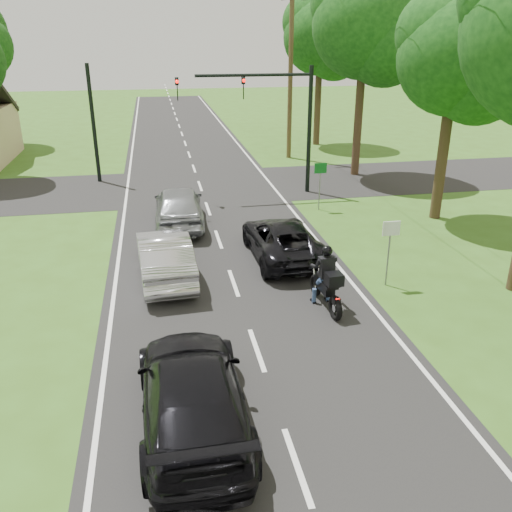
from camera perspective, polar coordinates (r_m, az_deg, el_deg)
The scene contains 16 objects.
ground at distance 13.78m, azimuth 0.09°, elevation -9.88°, with size 140.00×140.00×0.00m, color #355A19.
road at distance 22.78m, azimuth -4.57°, elevation 3.49°, with size 8.00×100.00×0.01m, color black.
cross_road at distance 28.50m, azimuth -5.91°, elevation 7.33°, with size 60.00×7.00×0.01m, color black.
motorcycle_rider at distance 15.54m, azimuth 7.46°, elevation -2.95°, with size 0.64×2.23×1.92m.
dark_suv at distance 18.97m, azimuth 2.80°, elevation 1.77°, with size 2.22×4.82×1.34m, color black.
silver_sedan at distance 17.55m, azimuth -9.61°, elevation 0.01°, with size 1.60×4.58×1.51m, color silver.
silver_suv at distance 22.44m, azimuth -8.12°, elevation 5.26°, with size 1.93×4.81×1.64m, color #979B9E.
dark_car_behind at distance 11.12m, azimuth -6.72°, elevation -14.16°, with size 2.10×5.16×1.50m, color black.
traffic_signal at distance 26.23m, azimuth 1.67°, elevation 15.34°, with size 6.38×0.44×6.00m.
signal_pole_far at distance 29.92m, azimuth -16.73°, elevation 13.11°, with size 0.20×0.20×6.00m, color black.
utility_pole_far at distance 34.55m, azimuth 3.65°, elevation 18.58°, with size 1.60×0.28×10.00m.
sign_white at distance 16.98m, azimuth 13.96°, elevation 1.89°, with size 0.55×0.07×2.12m.
sign_green at distance 24.21m, azimuth 6.78°, elevation 8.48°, with size 0.55×0.07×2.12m.
tree_row_c at distance 23.52m, azimuth 20.98°, elevation 18.28°, with size 4.80×4.65×8.76m.
tree_row_d at distance 30.37m, azimuth 12.10°, elevation 22.09°, with size 5.76×5.58×10.45m.
tree_row_e at distance 39.01m, azimuth 7.30°, elevation 21.46°, with size 5.28×5.12×9.61m.
Camera 1 is at (-2.16, -11.45, 7.36)m, focal length 38.00 mm.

